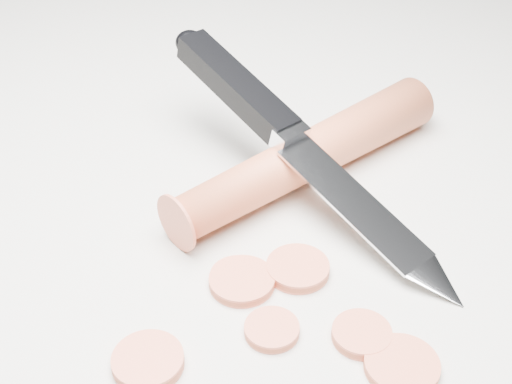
% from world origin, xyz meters
% --- Properties ---
extents(ground, '(2.40, 2.40, 0.00)m').
position_xyz_m(ground, '(0.00, 0.00, 0.00)').
color(ground, beige).
rests_on(ground, ground).
extents(carrot, '(0.14, 0.21, 0.03)m').
position_xyz_m(carrot, '(-0.01, 0.08, 0.02)').
color(carrot, '#D45933').
rests_on(carrot, ground).
extents(carrot_slice_0, '(0.04, 0.04, 0.01)m').
position_xyz_m(carrot_slice_0, '(-0.04, -0.10, 0.00)').
color(carrot_slice_0, '#E36142').
rests_on(carrot_slice_0, ground).
extents(carrot_slice_1, '(0.04, 0.04, 0.01)m').
position_xyz_m(carrot_slice_1, '(-0.02, -0.03, 0.00)').
color(carrot_slice_1, '#E36142').
rests_on(carrot_slice_1, ground).
extents(carrot_slice_2, '(0.04, 0.04, 0.01)m').
position_xyz_m(carrot_slice_2, '(0.01, -0.01, 0.00)').
color(carrot_slice_2, '#E36142').
rests_on(carrot_slice_2, ground).
extents(carrot_slice_3, '(0.03, 0.03, 0.01)m').
position_xyz_m(carrot_slice_3, '(0.01, -0.06, 0.00)').
color(carrot_slice_3, '#E36142').
rests_on(carrot_slice_3, ground).
extents(carrot_slice_4, '(0.04, 0.04, 0.01)m').
position_xyz_m(carrot_slice_4, '(0.08, -0.06, 0.00)').
color(carrot_slice_4, '#E36142').
rests_on(carrot_slice_4, ground).
extents(carrot_slice_5, '(0.03, 0.03, 0.01)m').
position_xyz_m(carrot_slice_5, '(-0.02, -0.03, 0.00)').
color(carrot_slice_5, '#E36142').
rests_on(carrot_slice_5, ground).
extents(carrot_slice_6, '(0.03, 0.03, 0.01)m').
position_xyz_m(carrot_slice_6, '(0.06, -0.05, 0.00)').
color(carrot_slice_6, '#E36142').
rests_on(carrot_slice_6, ground).
extents(kitchen_knife, '(0.25, 0.16, 0.08)m').
position_xyz_m(kitchen_knife, '(-0.01, 0.06, 0.04)').
color(kitchen_knife, silver).
rests_on(kitchen_knife, ground).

